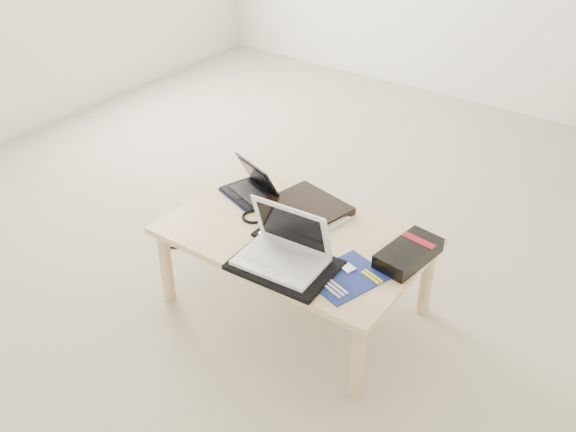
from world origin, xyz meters
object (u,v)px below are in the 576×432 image
Objects in this scene: netbook at (252,188)px; white_laptop at (284,249)px; coffee_table at (295,242)px; gpu_box at (409,253)px.

white_laptop is (0.43, -0.34, 0.03)m from netbook.
netbook reaches higher than coffee_table.
netbook is at bearing 158.03° from coffee_table.
gpu_box is at bearing 38.19° from white_laptop.
coffee_table is at bearing -21.97° from netbook.
gpu_box is at bearing -2.10° from netbook.
gpu_box reaches higher than coffee_table.
coffee_table is 0.50m from gpu_box.
gpu_box is at bearing 12.67° from coffee_table.
netbook reaches higher than gpu_box.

